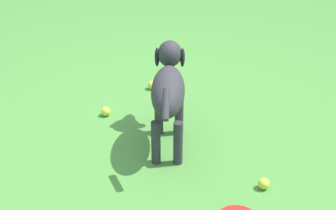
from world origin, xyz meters
The scene contains 5 objects.
ground centered at (0.00, 0.00, 0.00)m, with size 14.00×14.00×0.00m, color #478438.
dog centered at (-0.11, -0.08, 0.39)m, with size 0.87×0.28×0.59m.
tennis_ball_0 centered at (-0.63, -0.56, 0.03)m, with size 0.07×0.07×0.07m, color #C1D438.
tennis_ball_1 centered at (0.64, -0.03, 0.03)m, with size 0.07×0.07×0.07m, color yellow.
tennis_ball_2 centered at (0.28, 0.32, 0.03)m, with size 0.07×0.07×0.07m, color #CBD83D.
Camera 1 is at (-2.98, 0.22, 1.89)m, focal length 57.39 mm.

